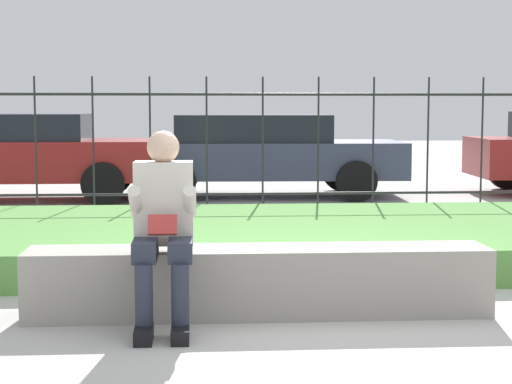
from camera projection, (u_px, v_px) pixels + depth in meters
name	position (u px, v px, depth m)	size (l,w,h in m)	color
ground_plane	(314.00, 314.00, 5.87)	(60.00, 60.00, 0.00)	#B2AFA8
stone_bench	(259.00, 285.00, 5.82)	(3.14, 0.47, 0.46)	gray
person_seated_reader	(163.00, 221.00, 5.46)	(0.42, 0.73, 1.26)	black
grass_berm	(281.00, 239.00, 8.21)	(10.88, 3.36, 0.30)	#569342
iron_fence	(263.00, 147.00, 10.43)	(8.88, 0.03, 1.78)	#232326
car_parked_center	(261.00, 152.00, 13.55)	(4.42, 2.02, 1.29)	#383D56
car_parked_left	(19.00, 153.00, 12.99)	(4.22, 1.85, 1.31)	maroon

